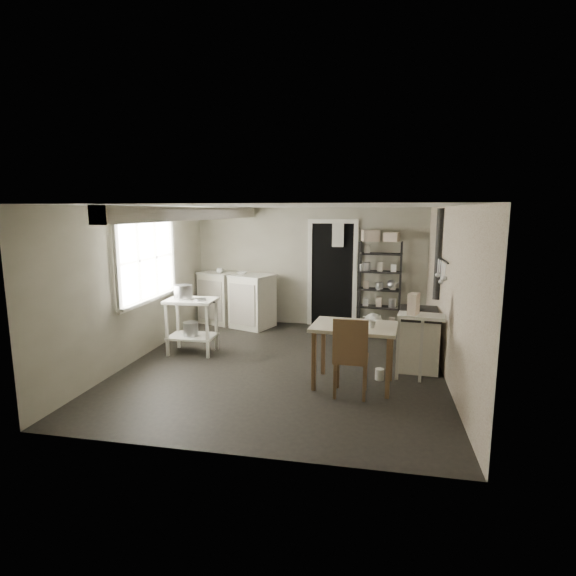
% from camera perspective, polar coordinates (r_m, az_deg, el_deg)
% --- Properties ---
extents(floor, '(5.00, 5.00, 0.00)m').
position_cam_1_polar(floor, '(6.69, -0.50, -9.76)').
color(floor, black).
rests_on(floor, ground).
extents(ceiling, '(5.00, 5.00, 0.00)m').
position_cam_1_polar(ceiling, '(6.30, -0.53, 10.35)').
color(ceiling, silver).
rests_on(ceiling, wall_back).
extents(wall_back, '(4.50, 0.02, 2.30)m').
position_cam_1_polar(wall_back, '(8.83, 2.75, 2.70)').
color(wall_back, '#A29E8A').
rests_on(wall_back, ground).
extents(wall_front, '(4.50, 0.02, 2.30)m').
position_cam_1_polar(wall_front, '(4.03, -7.71, -5.94)').
color(wall_front, '#A29E8A').
rests_on(wall_front, ground).
extents(wall_left, '(0.02, 5.00, 2.30)m').
position_cam_1_polar(wall_left, '(7.19, -18.38, 0.58)').
color(wall_left, '#A29E8A').
rests_on(wall_left, ground).
extents(wall_right, '(0.02, 5.00, 2.30)m').
position_cam_1_polar(wall_right, '(6.34, 19.81, -0.67)').
color(wall_right, '#A29E8A').
rests_on(wall_right, ground).
extents(window, '(0.12, 1.76, 1.28)m').
position_cam_1_polar(window, '(7.30, -17.55, 3.53)').
color(window, silver).
rests_on(window, wall_left).
extents(doorway, '(0.96, 0.10, 2.08)m').
position_cam_1_polar(doorway, '(8.77, 5.62, 1.62)').
color(doorway, silver).
rests_on(doorway, ground).
extents(ceiling_beam, '(0.18, 5.00, 0.18)m').
position_cam_1_polar(ceiling_beam, '(6.65, -10.85, 9.29)').
color(ceiling_beam, silver).
rests_on(ceiling_beam, ceiling).
extents(wallpaper_panel, '(0.01, 5.00, 2.30)m').
position_cam_1_polar(wallpaper_panel, '(6.34, 19.73, -0.67)').
color(wallpaper_panel, beige).
rests_on(wallpaper_panel, wall_right).
extents(utensil_rail, '(0.06, 1.20, 0.44)m').
position_cam_1_polar(utensil_rail, '(6.87, 18.78, 3.52)').
color(utensil_rail, '#B0AFB2').
rests_on(utensil_rail, wall_right).
extents(prep_table, '(0.78, 0.57, 0.87)m').
position_cam_1_polar(prep_table, '(7.29, -12.07, -5.03)').
color(prep_table, silver).
rests_on(prep_table, ground).
extents(stockpot, '(0.36, 0.36, 0.31)m').
position_cam_1_polar(stockpot, '(7.23, -13.16, -0.81)').
color(stockpot, '#B0AFB2').
rests_on(stockpot, prep_table).
extents(saucepan, '(0.20, 0.20, 0.10)m').
position_cam_1_polar(saucepan, '(7.07, -11.08, -1.72)').
color(saucepan, '#B0AFB2').
rests_on(saucepan, prep_table).
extents(bucket, '(0.30, 0.30, 0.25)m').
position_cam_1_polar(bucket, '(7.26, -12.24, -5.22)').
color(bucket, '#B0AFB2').
rests_on(bucket, prep_table).
extents(base_cabinets, '(1.70, 1.17, 1.03)m').
position_cam_1_polar(base_cabinets, '(8.95, -6.55, -1.74)').
color(base_cabinets, '#EEE9CF').
rests_on(base_cabinets, ground).
extents(mixing_bowl, '(0.27, 0.27, 0.07)m').
position_cam_1_polar(mixing_bowl, '(8.75, -5.86, 1.29)').
color(mixing_bowl, white).
rests_on(mixing_bowl, base_cabinets).
extents(counter_cup, '(0.13, 0.13, 0.10)m').
position_cam_1_polar(counter_cup, '(8.88, -8.64, 1.48)').
color(counter_cup, white).
rests_on(counter_cup, base_cabinets).
extents(shelf_rack, '(0.82, 0.38, 1.68)m').
position_cam_1_polar(shelf_rack, '(8.57, 11.55, 0.94)').
color(shelf_rack, black).
rests_on(shelf_rack, ground).
extents(shelf_jar, '(0.11, 0.11, 0.19)m').
position_cam_1_polar(shelf_jar, '(8.51, 9.50, 3.77)').
color(shelf_jar, white).
rests_on(shelf_jar, shelf_rack).
extents(storage_box_a, '(0.35, 0.32, 0.21)m').
position_cam_1_polar(storage_box_a, '(8.49, 10.49, 8.09)').
color(storage_box_a, beige).
rests_on(storage_box_a, shelf_rack).
extents(storage_box_b, '(0.31, 0.30, 0.17)m').
position_cam_1_polar(storage_box_b, '(8.51, 13.09, 7.87)').
color(storage_box_b, beige).
rests_on(storage_box_b, shelf_rack).
extents(stove, '(0.62, 1.03, 0.79)m').
position_cam_1_polar(stove, '(6.87, 16.21, -5.77)').
color(stove, '#EEE9CF').
rests_on(stove, ground).
extents(stovepipe, '(0.12, 0.12, 1.45)m').
position_cam_1_polar(stovepipe, '(7.11, 18.59, 4.05)').
color(stovepipe, black).
rests_on(stovepipe, stove).
extents(side_ledge, '(0.63, 0.39, 0.91)m').
position_cam_1_polar(side_ledge, '(6.18, 16.36, -7.63)').
color(side_ledge, silver).
rests_on(side_ledge, ground).
extents(oats_box, '(0.17, 0.21, 0.28)m').
position_cam_1_polar(oats_box, '(6.02, 15.64, -2.35)').
color(oats_box, beige).
rests_on(oats_box, side_ledge).
extents(work_table, '(1.12, 0.83, 0.80)m').
position_cam_1_polar(work_table, '(5.90, 8.31, -8.68)').
color(work_table, beige).
rests_on(work_table, ground).
extents(table_cup, '(0.10, 0.10, 0.10)m').
position_cam_1_polar(table_cup, '(5.69, 10.60, -4.95)').
color(table_cup, white).
rests_on(table_cup, work_table).
extents(chair, '(0.42, 0.44, 1.00)m').
position_cam_1_polar(chair, '(5.58, 8.01, -8.63)').
color(chair, brown).
rests_on(chair, ground).
extents(flour_sack, '(0.36, 0.31, 0.44)m').
position_cam_1_polar(flour_sack, '(8.19, 10.75, -4.51)').
color(flour_sack, beige).
rests_on(flour_sack, ground).
extents(floor_crock, '(0.15, 0.15, 0.15)m').
position_cam_1_polar(floor_crock, '(6.25, 11.54, -10.67)').
color(floor_crock, white).
rests_on(floor_crock, ground).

